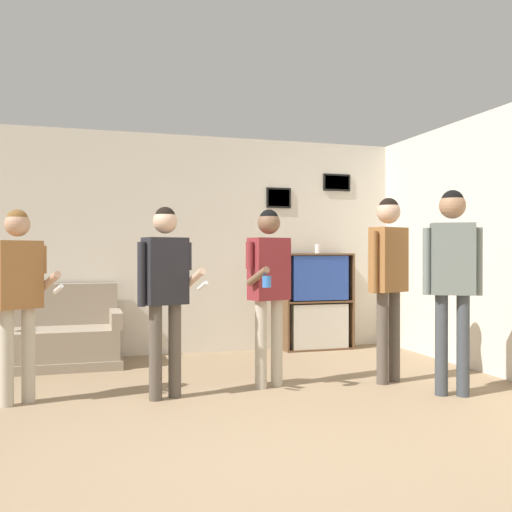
% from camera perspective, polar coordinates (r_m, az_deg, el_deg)
% --- Properties ---
extents(ground_plane, '(20.00, 20.00, 0.00)m').
position_cam_1_polar(ground_plane, '(3.49, -0.88, -20.59)').
color(ground_plane, '#937A5B').
extents(wall_back, '(8.52, 0.08, 2.70)m').
position_cam_1_polar(wall_back, '(7.08, -9.38, 1.19)').
color(wall_back, silver).
rests_on(wall_back, ground_plane).
extents(wall_right, '(0.06, 6.25, 2.70)m').
position_cam_1_polar(wall_right, '(6.44, 21.52, 1.24)').
color(wall_right, silver).
rests_on(wall_right, ground_plane).
extents(couch, '(1.83, 0.80, 0.89)m').
position_cam_1_polar(couch, '(6.70, -21.27, -7.87)').
color(couch, gray).
rests_on(couch, ground_plane).
extents(bookshelf, '(0.92, 0.30, 1.24)m').
position_cam_1_polar(bookshelf, '(7.40, 6.16, -4.55)').
color(bookshelf, brown).
rests_on(bookshelf, ground_plane).
extents(person_player_foreground_left, '(0.59, 0.36, 1.60)m').
position_cam_1_polar(person_player_foreground_left, '(5.07, -22.74, -2.74)').
color(person_player_foreground_left, '#B7AD99').
rests_on(person_player_foreground_left, ground_plane).
extents(person_player_foreground_center, '(0.57, 0.41, 1.64)m').
position_cam_1_polar(person_player_foreground_center, '(4.92, -9.06, -2.51)').
color(person_player_foreground_center, brown).
rests_on(person_player_foreground_center, ground_plane).
extents(person_watcher_holding_cup, '(0.48, 0.51, 1.65)m').
position_cam_1_polar(person_watcher_holding_cup, '(5.27, 1.32, -2.24)').
color(person_watcher_holding_cup, '#B7AD99').
rests_on(person_watcher_holding_cup, ground_plane).
extents(person_spectator_near_bookshelf, '(0.47, 0.32, 1.77)m').
position_cam_1_polar(person_spectator_near_bookshelf, '(5.60, 13.11, -1.17)').
color(person_spectator_near_bookshelf, brown).
rests_on(person_spectator_near_bookshelf, ground_plane).
extents(person_spectator_far_right, '(0.45, 0.34, 1.79)m').
position_cam_1_polar(person_spectator_far_right, '(5.24, 19.04, -1.12)').
color(person_spectator_far_right, '#3D4247').
rests_on(person_spectator_far_right, ground_plane).
extents(drinking_cup, '(0.07, 0.07, 0.12)m').
position_cam_1_polar(drinking_cup, '(7.38, 6.21, 0.72)').
color(drinking_cup, white).
rests_on(drinking_cup, bookshelf).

